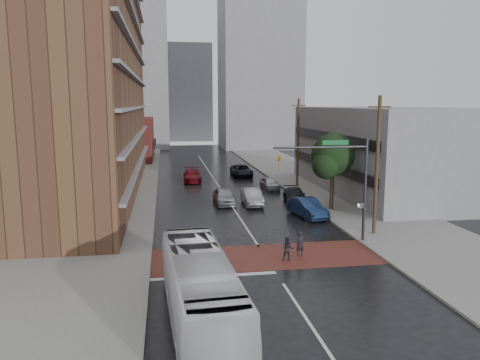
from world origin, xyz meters
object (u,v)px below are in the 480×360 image
object	(u,v)px
car_travel_b	(252,197)
suv_travel	(241,171)
car_parked_mid	(295,195)
car_travel_a	(224,196)
car_parked_far	(270,183)
transit_bus	(200,289)
pedestrian_b	(288,249)
car_travel_c	(192,175)
pedestrian_a	(300,244)
car_parked_near	(307,208)

from	to	relation	value
car_travel_b	suv_travel	bearing A→B (deg)	84.39
car_parked_mid	car_travel_b	bearing A→B (deg)	-166.92
car_travel_a	car_parked_far	size ratio (longest dim) A/B	1.20
suv_travel	transit_bus	bearing A→B (deg)	-100.96
car_parked_mid	pedestrian_b	bearing A→B (deg)	-102.29
car_travel_a	suv_travel	xyz separation A→B (m)	(4.39, 16.53, -0.03)
transit_bus	car_parked_far	xyz separation A→B (m)	(10.07, 30.89, -0.89)
car_travel_b	car_travel_c	bearing A→B (deg)	108.80
pedestrian_a	car_travel_a	xyz separation A→B (m)	(-2.81, 15.84, -0.01)
suv_travel	pedestrian_b	bearing A→B (deg)	-93.65
car_parked_near	pedestrian_b	bearing A→B (deg)	-123.57
pedestrian_a	suv_travel	bearing A→B (deg)	78.28
suv_travel	car_parked_far	bearing A→B (deg)	-79.48
car_travel_a	suv_travel	bearing A→B (deg)	75.03
car_travel_a	car_parked_far	bearing A→B (deg)	49.28
car_travel_a	transit_bus	bearing A→B (deg)	-99.72
car_travel_a	car_travel_c	world-z (taller)	car_travel_a
car_travel_b	transit_bus	bearing A→B (deg)	-105.50
transit_bus	car_travel_c	distance (m)	37.49
car_travel_a	car_parked_mid	size ratio (longest dim) A/B	1.01
pedestrian_b	suv_travel	distance (m)	33.26
car_parked_near	car_parked_mid	bearing A→B (deg)	73.44
pedestrian_b	car_travel_a	distance (m)	16.72
suv_travel	car_travel_c	bearing A→B (deg)	-154.92
pedestrian_b	car_travel_c	bearing A→B (deg)	111.82
car_parked_mid	suv_travel	bearing A→B (deg)	103.57
pedestrian_b	car_travel_c	distance (m)	30.45
car_travel_b	car_parked_near	distance (m)	6.54
car_parked_far	car_parked_near	bearing A→B (deg)	-93.50
transit_bus	pedestrian_b	bearing A→B (deg)	47.91
car_parked_mid	car_parked_near	bearing A→B (deg)	-91.15
car_travel_b	car_parked_far	bearing A→B (deg)	66.48
pedestrian_a	transit_bus	bearing A→B (deg)	-139.41
transit_bus	car_travel_b	distance (m)	24.05
car_travel_c	car_travel_a	bearing A→B (deg)	-79.72
pedestrian_a	car_parked_far	xyz separation A→B (m)	(3.21, 22.85, -0.14)
pedestrian_a	car_travel_b	size ratio (longest dim) A/B	0.34
car_travel_b	car_parked_far	distance (m)	8.52
car_travel_c	car_parked_far	distance (m)	10.50
pedestrian_a	suv_travel	xyz separation A→B (m)	(1.59, 32.37, -0.04)
pedestrian_a	car_parked_near	distance (m)	10.29
transit_bus	car_parked_far	size ratio (longest dim) A/B	2.87
car_parked_far	transit_bus	bearing A→B (deg)	-112.65
car_parked_mid	car_parked_far	size ratio (longest dim) A/B	1.19
transit_bus	car_travel_a	distance (m)	24.23
pedestrian_a	pedestrian_b	world-z (taller)	pedestrian_a
car_travel_a	suv_travel	world-z (taller)	car_travel_a
car_travel_a	car_travel_c	bearing A→B (deg)	99.11
car_travel_c	suv_travel	xyz separation A→B (m)	(6.59, 2.97, 0.01)
pedestrian_b	car_travel_b	world-z (taller)	car_travel_b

